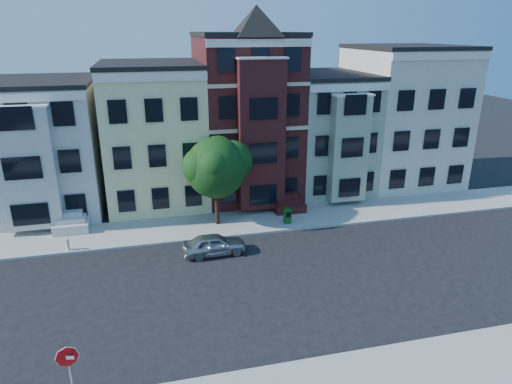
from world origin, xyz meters
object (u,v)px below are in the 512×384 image
object	(u,v)px
parked_car	(214,244)
fire_hydrant	(68,245)
newspaper_box	(287,216)
stop_sign	(70,374)
street_tree	(216,172)

from	to	relation	value
parked_car	fire_hydrant	bearing A→B (deg)	72.21
fire_hydrant	newspaper_box	bearing A→B (deg)	3.21
newspaper_box	parked_car	bearing A→B (deg)	-143.29
parked_car	stop_sign	xyz separation A→B (m)	(-6.45, -10.48, 0.95)
street_tree	fire_hydrant	bearing A→B (deg)	-168.90
street_tree	parked_car	bearing A→B (deg)	-101.70
stop_sign	parked_car	bearing A→B (deg)	71.32
fire_hydrant	stop_sign	bearing A→B (deg)	-81.45
fire_hydrant	parked_car	bearing A→B (deg)	-15.19
parked_car	stop_sign	distance (m)	12.34
parked_car	stop_sign	world-z (taller)	stop_sign
parked_car	newspaper_box	world-z (taller)	parked_car
street_tree	fire_hydrant	xyz separation A→B (m)	(-9.22, -1.81, -3.34)
street_tree	newspaper_box	world-z (taller)	street_tree
newspaper_box	fire_hydrant	bearing A→B (deg)	-169.38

